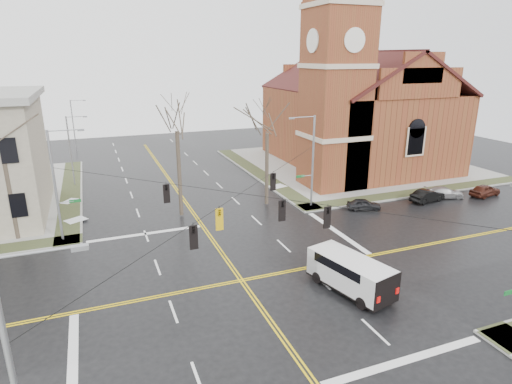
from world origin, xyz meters
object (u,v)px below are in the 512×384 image
object	(u,v)px
streetlight_north_b	(74,124)
parked_car_a	(364,204)
signal_pole_nw	(57,183)
parked_car_d	(485,190)
streetlight_north_a	(71,148)
parked_car_c	(444,192)
tree_nw_near	(177,125)
cargo_van	(348,270)
signal_pole_ne	(311,159)
church	(354,104)
tree_ne	(267,128)
tree_nw_far	(0,138)
parked_car_b	(427,196)
signal_pole_sw	(20,377)

from	to	relation	value
streetlight_north_b	parked_car_a	distance (m)	47.51
signal_pole_nw	parked_car_d	world-z (taller)	signal_pole_nw
streetlight_north_a	parked_car_c	bearing A→B (deg)	-27.50
parked_car_d	tree_nw_near	bearing A→B (deg)	70.96
parked_car_a	parked_car_d	distance (m)	14.83
cargo_van	signal_pole_ne	bearing A→B (deg)	56.49
signal_pole_ne	tree_nw_near	distance (m)	13.24
church	tree_ne	distance (m)	20.58
signal_pole_nw	streetlight_north_b	bearing A→B (deg)	88.95
streetlight_north_b	tree_nw_far	xyz separation A→B (m)	(-4.29, -34.93, 4.05)
tree_nw_far	parked_car_b	bearing A→B (deg)	-6.79
streetlight_north_a	streetlight_north_b	distance (m)	20.00
church	tree_nw_near	distance (m)	28.31
signal_pole_ne	signal_pole_sw	bearing A→B (deg)	-134.55
streetlight_north_a	tree_nw_near	world-z (taller)	tree_nw_near
parked_car_d	church	bearing A→B (deg)	10.51
signal_pole_nw	parked_car_b	xyz separation A→B (m)	(34.82, -3.01, -4.30)
parked_car_c	parked_car_d	size ratio (longest dim) A/B	1.06
signal_pole_ne	cargo_van	distance (m)	16.31
parked_car_b	parked_car_c	world-z (taller)	parked_car_b
parked_car_d	tree_nw_near	size ratio (longest dim) A/B	0.32
signal_pole_ne	parked_car_b	bearing A→B (deg)	-13.88
streetlight_north_a	parked_car_a	world-z (taller)	streetlight_north_a
signal_pole_nw	tree_nw_far	bearing A→B (deg)	156.54
church	tree_nw_near	size ratio (longest dim) A/B	2.31
signal_pole_sw	parked_car_d	size ratio (longest dim) A/B	2.35
parked_car_a	parked_car_b	distance (m)	7.59
signal_pole_sw	parked_car_b	world-z (taller)	signal_pole_sw
tree_nw_far	tree_nw_near	bearing A→B (deg)	2.07
parked_car_b	signal_pole_ne	bearing A→B (deg)	66.55
signal_pole_sw	tree_nw_far	size ratio (longest dim) A/B	0.76
streetlight_north_b	parked_car_a	xyz separation A→B (m)	(26.56, -39.19, -3.91)
streetlight_north_b	church	bearing A→B (deg)	-33.25
streetlight_north_a	parked_car_c	distance (m)	41.65
signal_pole_sw	streetlight_north_b	size ratio (longest dim) A/B	1.12
streetlight_north_a	tree_ne	world-z (taller)	tree_ne
tree_nw_near	streetlight_north_b	bearing A→B (deg)	105.31
tree_nw_far	streetlight_north_b	bearing A→B (deg)	82.99
parked_car_b	tree_ne	xyz separation A→B (m)	(-15.98, 5.09, 7.19)
parked_car_c	tree_nw_far	xyz separation A→B (m)	(-41.08, 4.22, 7.93)
streetlight_north_a	streetlight_north_b	bearing A→B (deg)	90.00
signal_pole_nw	signal_pole_sw	world-z (taller)	same
church	tree_nw_near	xyz separation A→B (m)	(-25.99, -11.21, 0.19)
parked_car_b	parked_car_c	xyz separation A→B (m)	(2.63, 0.36, -0.06)
signal_pole_ne	cargo_van	xyz separation A→B (m)	(-5.28, -15.00, -3.62)
signal_pole_nw	church	bearing A→B (deg)	20.21
tree_nw_far	tree_nw_near	size ratio (longest dim) A/B	0.99
signal_pole_sw	cargo_van	xyz separation A→B (m)	(17.36, 8.00, -3.62)
signal_pole_sw	tree_ne	size ratio (longest dim) A/B	0.83
cargo_van	tree_ne	distance (m)	18.34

